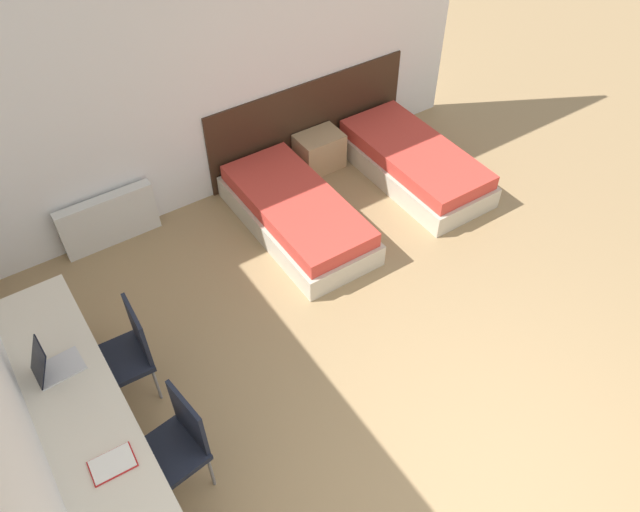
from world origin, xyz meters
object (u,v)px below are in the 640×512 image
object	(u,v)px
bed_near_window	(297,214)
chair_near_laptop	(126,352)
nightstand	(319,151)
bed_near_door	(414,163)
chair_near_notebook	(176,443)
laptop	(52,366)

from	to	relation	value
bed_near_window	chair_near_laptop	size ratio (longest dim) A/B	2.03
nightstand	chair_near_laptop	world-z (taller)	chair_near_laptop
bed_near_door	chair_near_laptop	bearing A→B (deg)	-166.11
bed_near_window	chair_near_notebook	bearing A→B (deg)	-139.27
nightstand	chair_near_notebook	xyz separation A→B (m)	(-2.89, -2.57, 0.28)
chair_near_laptop	bed_near_window	bearing A→B (deg)	25.62
bed_near_door	laptop	size ratio (longest dim) A/B	5.51
nightstand	chair_near_laptop	size ratio (longest dim) A/B	0.56
laptop	bed_near_door	bearing A→B (deg)	10.35
bed_near_window	nightstand	size ratio (longest dim) A/B	3.60
bed_near_window	laptop	distance (m)	2.86
bed_near_window	chair_near_laptop	bearing A→B (deg)	-156.83
laptop	chair_near_laptop	bearing A→B (deg)	5.53
bed_near_door	chair_near_notebook	bearing A→B (deg)	-153.55
bed_near_window	chair_near_notebook	xyz separation A→B (m)	(-2.12, -1.82, 0.30)
chair_near_notebook	bed_near_door	bearing A→B (deg)	18.70
nightstand	chair_near_laptop	xyz separation A→B (m)	(-2.89, -1.65, 0.28)
bed_near_door	nightstand	size ratio (longest dim) A/B	3.60
chair_near_notebook	nightstand	bearing A→B (deg)	33.86
chair_near_notebook	bed_near_window	bearing A→B (deg)	32.98
bed_near_window	bed_near_door	xyz separation A→B (m)	(1.55, 0.00, 0.00)
bed_near_window	chair_near_notebook	size ratio (longest dim) A/B	2.03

